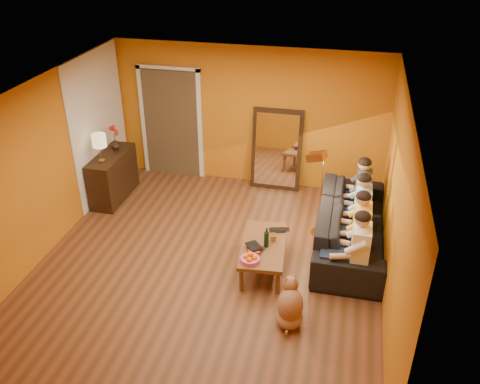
% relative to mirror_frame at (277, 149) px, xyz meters
% --- Properties ---
extents(room_shell, '(5.00, 5.50, 2.60)m').
position_rel_mirror_frame_xyz_m(room_shell, '(-0.55, -2.26, 0.54)').
color(room_shell, brown).
rests_on(room_shell, ground).
extents(white_accent, '(0.02, 1.90, 2.58)m').
position_rel_mirror_frame_xyz_m(white_accent, '(-3.04, -0.88, 0.54)').
color(white_accent, white).
rests_on(white_accent, wall_left).
extents(doorway_recess, '(1.06, 0.30, 2.10)m').
position_rel_mirror_frame_xyz_m(doorway_recess, '(-2.05, 0.20, 0.29)').
color(doorway_recess, '#3F2D19').
rests_on(doorway_recess, floor).
extents(door_jamb_left, '(0.08, 0.06, 2.20)m').
position_rel_mirror_frame_xyz_m(door_jamb_left, '(-2.62, 0.08, 0.29)').
color(door_jamb_left, white).
rests_on(door_jamb_left, wall_back).
extents(door_jamb_right, '(0.08, 0.06, 2.20)m').
position_rel_mirror_frame_xyz_m(door_jamb_right, '(-1.48, 0.08, 0.29)').
color(door_jamb_right, white).
rests_on(door_jamb_right, wall_back).
extents(door_header, '(1.22, 0.06, 0.08)m').
position_rel_mirror_frame_xyz_m(door_header, '(-2.05, 0.08, 1.36)').
color(door_header, white).
rests_on(door_header, wall_back).
extents(mirror_frame, '(0.92, 0.27, 1.51)m').
position_rel_mirror_frame_xyz_m(mirror_frame, '(0.00, 0.00, 0.00)').
color(mirror_frame, black).
rests_on(mirror_frame, floor).
extents(mirror_glass, '(0.78, 0.21, 1.35)m').
position_rel_mirror_frame_xyz_m(mirror_glass, '(0.00, -0.04, 0.00)').
color(mirror_glass, white).
rests_on(mirror_glass, mirror_frame).
extents(sideboard, '(0.44, 1.18, 0.85)m').
position_rel_mirror_frame_xyz_m(sideboard, '(-2.79, -1.08, -0.34)').
color(sideboard, black).
rests_on(sideboard, floor).
extents(table_lamp, '(0.24, 0.24, 0.51)m').
position_rel_mirror_frame_xyz_m(table_lamp, '(-2.79, -1.38, 0.34)').
color(table_lamp, beige).
rests_on(table_lamp, sideboard).
extents(sofa, '(2.56, 1.00, 0.75)m').
position_rel_mirror_frame_xyz_m(sofa, '(1.45, -1.67, -0.39)').
color(sofa, black).
rests_on(sofa, floor).
extents(coffee_table, '(0.74, 1.27, 0.42)m').
position_rel_mirror_frame_xyz_m(coffee_table, '(0.24, -2.54, -0.55)').
color(coffee_table, brown).
rests_on(coffee_table, floor).
extents(floor_lamp, '(0.36, 0.33, 1.44)m').
position_rel_mirror_frame_xyz_m(floor_lamp, '(0.95, -1.46, -0.04)').
color(floor_lamp, '#B87B36').
rests_on(floor_lamp, floor).
extents(dog, '(0.53, 0.63, 0.63)m').
position_rel_mirror_frame_xyz_m(dog, '(0.78, -3.56, -0.44)').
color(dog, '#A56B4A').
rests_on(dog, floor).
extents(person_far_left, '(0.70, 0.44, 1.22)m').
position_rel_mirror_frame_xyz_m(person_far_left, '(1.58, -2.67, -0.15)').
color(person_far_left, white).
rests_on(person_far_left, sofa).
extents(person_mid_left, '(0.70, 0.44, 1.22)m').
position_rel_mirror_frame_xyz_m(person_mid_left, '(1.58, -2.12, -0.15)').
color(person_mid_left, '#E8C04D').
rests_on(person_mid_left, sofa).
extents(person_mid_right, '(0.70, 0.44, 1.22)m').
position_rel_mirror_frame_xyz_m(person_mid_right, '(1.58, -1.57, -0.15)').
color(person_mid_right, '#94BDE5').
rests_on(person_mid_right, sofa).
extents(person_far_right, '(0.70, 0.44, 1.22)m').
position_rel_mirror_frame_xyz_m(person_far_right, '(1.58, -1.02, -0.15)').
color(person_far_right, '#39383E').
rests_on(person_far_right, sofa).
extents(fruit_bowl, '(0.26, 0.26, 0.16)m').
position_rel_mirror_frame_xyz_m(fruit_bowl, '(0.14, -2.99, -0.26)').
color(fruit_bowl, '#E8518B').
rests_on(fruit_bowl, coffee_table).
extents(wine_bottle, '(0.07, 0.07, 0.31)m').
position_rel_mirror_frame_xyz_m(wine_bottle, '(0.29, -2.59, -0.18)').
color(wine_bottle, black).
rests_on(wine_bottle, coffee_table).
extents(tumbler, '(0.13, 0.13, 0.10)m').
position_rel_mirror_frame_xyz_m(tumbler, '(0.36, -2.42, -0.29)').
color(tumbler, '#B27F3F').
rests_on(tumbler, coffee_table).
extents(laptop, '(0.34, 0.26, 0.02)m').
position_rel_mirror_frame_xyz_m(laptop, '(0.42, -2.19, -0.33)').
color(laptop, black).
rests_on(laptop, coffee_table).
extents(book_lower, '(0.23, 0.30, 0.03)m').
position_rel_mirror_frame_xyz_m(book_lower, '(0.06, -2.74, -0.33)').
color(book_lower, black).
rests_on(book_lower, coffee_table).
extents(book_mid, '(0.17, 0.23, 0.02)m').
position_rel_mirror_frame_xyz_m(book_mid, '(0.07, -2.73, -0.31)').
color(book_mid, red).
rests_on(book_mid, book_lower).
extents(book_upper, '(0.28, 0.29, 0.02)m').
position_rel_mirror_frame_xyz_m(book_upper, '(0.06, -2.75, -0.29)').
color(book_upper, black).
rests_on(book_upper, book_mid).
extents(vase, '(0.17, 0.17, 0.17)m').
position_rel_mirror_frame_xyz_m(vase, '(-2.79, -0.83, 0.18)').
color(vase, black).
rests_on(vase, sideboard).
extents(flowers, '(0.17, 0.17, 0.48)m').
position_rel_mirror_frame_xyz_m(flowers, '(-2.79, -0.83, 0.45)').
color(flowers, red).
rests_on(flowers, vase).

